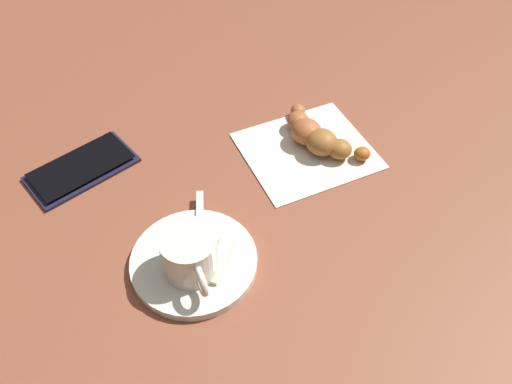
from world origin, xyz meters
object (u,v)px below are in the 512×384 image
(saucer, at_px, (194,262))
(cell_phone, at_px, (82,168))
(teaspoon, at_px, (200,247))
(sugar_packet, at_px, (220,259))
(espresso_cup, at_px, (190,255))
(napkin, at_px, (307,150))
(croissant, at_px, (316,136))

(saucer, height_order, cell_phone, saucer)
(teaspoon, relative_size, sugar_packet, 1.83)
(espresso_cup, bearing_deg, saucer, -126.05)
(teaspoon, bearing_deg, saucer, 31.63)
(napkin, bearing_deg, cell_phone, -27.80)
(espresso_cup, distance_m, napkin, 0.25)
(saucer, xyz_separation_m, sugar_packet, (-0.02, 0.02, 0.01))
(sugar_packet, relative_size, croissant, 0.43)
(croissant, relative_size, cell_phone, 1.03)
(sugar_packet, height_order, croissant, croissant)
(saucer, bearing_deg, espresso_cup, 53.95)
(espresso_cup, height_order, croissant, espresso_cup)
(napkin, bearing_deg, sugar_packet, 24.79)
(sugar_packet, height_order, napkin, sugar_packet)
(sugar_packet, xyz_separation_m, cell_phone, (0.07, -0.24, -0.01))
(teaspoon, height_order, sugar_packet, teaspoon)
(teaspoon, distance_m, sugar_packet, 0.03)
(teaspoon, height_order, napkin, teaspoon)
(espresso_cup, relative_size, cell_phone, 0.59)
(croissant, height_order, cell_phone, croissant)
(teaspoon, distance_m, cell_phone, 0.22)
(saucer, relative_size, croissant, 0.96)
(cell_phone, bearing_deg, sugar_packet, 106.76)
(saucer, distance_m, croissant, 0.25)
(saucer, height_order, espresso_cup, espresso_cup)
(saucer, relative_size, cell_phone, 0.99)
(napkin, height_order, croissant, croissant)
(sugar_packet, relative_size, cell_phone, 0.44)
(saucer, relative_size, napkin, 0.85)
(cell_phone, bearing_deg, espresso_cup, 100.02)
(saucer, xyz_separation_m, croissant, (-0.24, -0.08, 0.01))
(napkin, bearing_deg, saucer, 18.14)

